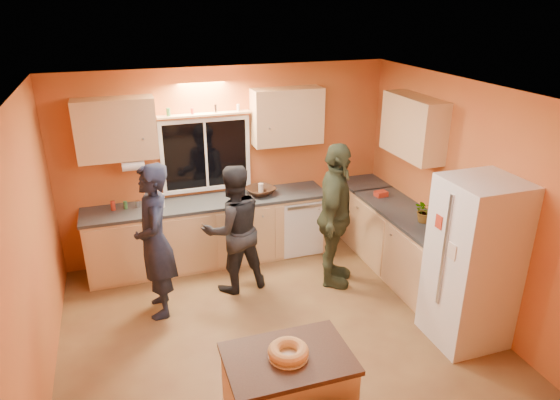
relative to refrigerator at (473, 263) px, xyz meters
name	(u,v)px	position (x,y,z in m)	size (l,w,h in m)	color
ground	(273,327)	(-1.89, 0.80, -0.90)	(4.50, 4.50, 0.00)	brown
room_shell	(271,177)	(-1.77, 1.21, 0.72)	(4.54, 4.04, 2.61)	#C57232
back_counter	(236,228)	(-1.88, 2.50, -0.45)	(4.23, 0.62, 0.90)	tan
right_counter	(405,245)	(0.06, 1.30, -0.45)	(0.62, 1.84, 0.90)	tan
refrigerator	(473,263)	(0.00, 0.00, 0.00)	(0.72, 0.70, 1.80)	silver
bundt_pastry	(288,351)	(-2.26, -0.77, 0.07)	(0.31, 0.31, 0.09)	tan
person_left	(155,242)	(-3.03, 1.52, 0.00)	(0.66, 0.43, 1.80)	black
person_center	(233,229)	(-2.08, 1.74, -0.09)	(0.79, 0.61, 1.62)	black
person_right	(335,216)	(-0.87, 1.47, 0.02)	(1.08, 0.45, 1.84)	#333924
mixing_bowl	(260,191)	(-1.51, 2.52, 0.05)	(0.39, 0.39, 0.10)	black
utensil_crock	(159,201)	(-2.88, 2.50, 0.09)	(0.14, 0.14, 0.17)	beige
potted_plant	(425,210)	(0.10, 1.03, 0.15)	(0.27, 0.23, 0.30)	gray
red_box	(381,194)	(0.02, 1.93, 0.04)	(0.16, 0.12, 0.07)	#B02E1B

